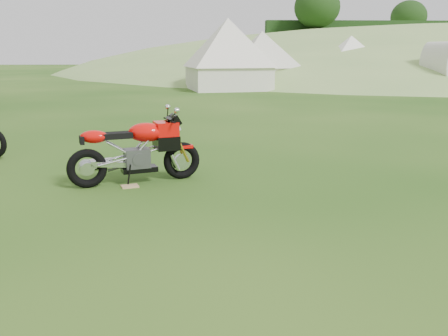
{
  "coord_description": "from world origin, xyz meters",
  "views": [
    {
      "loc": [
        0.02,
        -4.97,
        1.78
      ],
      "look_at": [
        0.29,
        0.4,
        0.5
      ],
      "focal_mm": 40.0,
      "sensor_mm": 36.0,
      "label": 1
    }
  ],
  "objects_px": {
    "tent_mid": "(262,59)",
    "tent_right": "(350,60)",
    "plywood_board": "(130,186)",
    "tent_left": "(228,57)",
    "sport_motorcycle": "(135,146)"
  },
  "relations": [
    {
      "from": "tent_mid",
      "to": "tent_right",
      "type": "xyz_separation_m",
      "value": [
        4.85,
        1.19,
        -0.05
      ]
    },
    {
      "from": "tent_right",
      "to": "plywood_board",
      "type": "bearing_deg",
      "value": -118.27
    },
    {
      "from": "tent_left",
      "to": "tent_right",
      "type": "height_order",
      "value": "tent_left"
    },
    {
      "from": "plywood_board",
      "to": "tent_right",
      "type": "distance_m",
      "value": 22.06
    },
    {
      "from": "tent_mid",
      "to": "tent_right",
      "type": "height_order",
      "value": "tent_mid"
    },
    {
      "from": "sport_motorcycle",
      "to": "tent_left",
      "type": "xyz_separation_m",
      "value": [
        2.24,
        16.63,
        0.96
      ]
    },
    {
      "from": "sport_motorcycle",
      "to": "tent_mid",
      "type": "relative_size",
      "value": 0.56
    },
    {
      "from": "plywood_board",
      "to": "tent_left",
      "type": "bearing_deg",
      "value": 82.21
    },
    {
      "from": "sport_motorcycle",
      "to": "plywood_board",
      "type": "relative_size",
      "value": 7.84
    },
    {
      "from": "sport_motorcycle",
      "to": "plywood_board",
      "type": "xyz_separation_m",
      "value": [
        -0.07,
        -0.21,
        -0.51
      ]
    },
    {
      "from": "tent_left",
      "to": "plywood_board",
      "type": "bearing_deg",
      "value": -108.06
    },
    {
      "from": "plywood_board",
      "to": "tent_left",
      "type": "xyz_separation_m",
      "value": [
        2.3,
        16.84,
        1.47
      ]
    },
    {
      "from": "sport_motorcycle",
      "to": "tent_right",
      "type": "bearing_deg",
      "value": 46.9
    },
    {
      "from": "tent_left",
      "to": "tent_right",
      "type": "xyz_separation_m",
      "value": [
        6.68,
        3.27,
        -0.19
      ]
    },
    {
      "from": "plywood_board",
      "to": "tent_mid",
      "type": "height_order",
      "value": "tent_mid"
    }
  ]
}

